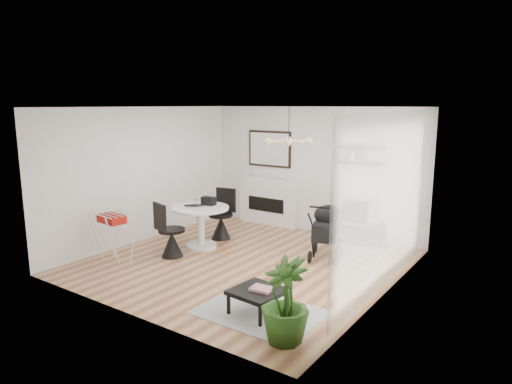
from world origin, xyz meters
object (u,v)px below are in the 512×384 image
Objects in this scene: fireplace at (268,195)px; stroller at (327,233)px; coffee_table at (257,292)px; tv_console at (357,232)px; crt_tv at (360,210)px; drying_rack at (115,236)px; dining_table at (201,221)px; potted_plant at (285,301)px.

stroller is (2.17, -1.35, -0.23)m from fireplace.
coffee_table is (2.42, -3.93, -0.39)m from fireplace.
tv_console is 3.82m from coffee_table.
crt_tv reaches higher than tv_console.
crt_tv is at bearing -3.12° from fireplace.
coffee_table is at bearing -102.17° from stroller.
fireplace is 2.29m from tv_console.
drying_rack reaches higher than tv_console.
stroller is (-0.13, -1.22, -0.21)m from crt_tv.
stroller is 2.60m from coffee_table.
tv_console is 4.69m from drying_rack.
fireplace is 1.96× the size of dining_table.
potted_plant reaches higher than tv_console.
dining_table is at bearing -92.79° from fireplace.
stroller is at bearing -31.93° from fireplace.
drying_rack is at bearing -160.32° from stroller.
drying_rack is at bearing -131.02° from tv_console.
dining_table is (-2.35, -2.08, 0.33)m from tv_console.
fireplace reaches higher than crt_tv.
stroller is (3.00, 2.30, -0.00)m from drying_rack.
fireplace is 2.29m from crt_tv.
crt_tv is at bearing 100.86° from potted_plant.
potted_plant is at bearing -31.80° from coffee_table.
drying_rack is 3.27m from coffee_table.
drying_rack is at bearing -102.83° from fireplace.
dining_table is at bearing 146.15° from potted_plant.
drying_rack is at bearing -116.53° from dining_table.
tv_console is 1.01× the size of stroller.
stroller is (2.27, 0.85, -0.08)m from dining_table.
fireplace is at bearing 176.89° from tv_console.
dining_table is at bearing -177.31° from stroller.
dining_table is 1.62m from drying_rack.
potted_plant is at bearing -54.53° from fireplace.
crt_tv is 0.70× the size of drying_rack.
fireplace is 2.56m from stroller.
dining_table is 2.43m from stroller.
fireplace reaches higher than stroller.
fireplace is 2.01× the size of tv_console.
potted_plant is at bearing -90.54° from stroller.
potted_plant is (0.94, -3.01, 0.05)m from stroller.
coffee_table is at bearing -58.36° from fireplace.
crt_tv is (0.05, -0.00, 0.47)m from tv_console.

